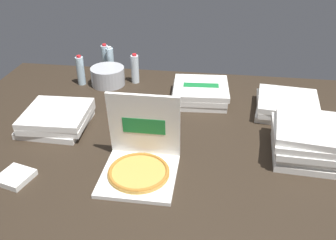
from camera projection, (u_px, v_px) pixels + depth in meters
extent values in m
cube|color=#2D2319|center=(173.00, 149.00, 2.26)|extent=(3.20, 2.40, 0.02)
cube|color=white|center=(139.00, 175.00, 2.01)|extent=(0.41, 0.41, 0.02)
cylinder|color=gold|center=(139.00, 172.00, 2.00)|extent=(0.34, 0.34, 0.02)
torus|color=#B1712A|center=(139.00, 171.00, 1.99)|extent=(0.34, 0.34, 0.02)
cube|color=white|center=(144.00, 125.00, 2.06)|extent=(0.41, 0.06, 0.41)
cube|color=#197A38|center=(144.00, 126.00, 2.05)|extent=(0.25, 0.01, 0.10)
cube|color=white|center=(56.00, 123.00, 2.47)|extent=(0.42, 0.42, 0.04)
cube|color=white|center=(58.00, 118.00, 2.45)|extent=(0.43, 0.43, 0.04)
cube|color=#197A38|center=(57.00, 116.00, 2.43)|extent=(0.27, 0.09, 0.00)
cube|color=white|center=(56.00, 113.00, 2.42)|extent=(0.43, 0.43, 0.04)
cube|color=white|center=(307.00, 153.00, 2.18)|extent=(0.43, 0.43, 0.04)
cube|color=white|center=(310.00, 146.00, 2.17)|extent=(0.43, 0.43, 0.04)
cube|color=#197A38|center=(310.00, 143.00, 2.16)|extent=(0.27, 0.09, 0.00)
cube|color=white|center=(309.00, 142.00, 2.13)|extent=(0.42, 0.42, 0.04)
cube|color=#197A38|center=(310.00, 139.00, 2.12)|extent=(0.27, 0.08, 0.00)
cube|color=white|center=(309.00, 135.00, 2.12)|extent=(0.43, 0.43, 0.04)
cube|color=white|center=(313.00, 129.00, 2.10)|extent=(0.46, 0.46, 0.04)
cube|color=white|center=(286.00, 110.00, 2.63)|extent=(0.46, 0.46, 0.04)
cube|color=#197A38|center=(286.00, 108.00, 2.61)|extent=(0.27, 0.11, 0.00)
cube|color=white|center=(286.00, 105.00, 2.60)|extent=(0.43, 0.43, 0.04)
cube|color=white|center=(288.00, 101.00, 2.57)|extent=(0.45, 0.45, 0.04)
cube|color=white|center=(199.00, 97.00, 2.81)|extent=(0.44, 0.44, 0.04)
cube|color=white|center=(199.00, 93.00, 2.78)|extent=(0.43, 0.43, 0.04)
cube|color=white|center=(201.00, 88.00, 2.76)|extent=(0.43, 0.43, 0.04)
cube|color=#197A38|center=(201.00, 85.00, 2.75)|extent=(0.27, 0.09, 0.00)
cylinder|color=#B7BABF|center=(108.00, 76.00, 3.02)|extent=(0.28, 0.28, 0.15)
cylinder|color=silver|center=(110.00, 61.00, 3.18)|extent=(0.06, 0.06, 0.24)
cylinder|color=white|center=(109.00, 48.00, 3.12)|extent=(0.04, 0.04, 0.02)
cylinder|color=white|center=(135.00, 69.00, 3.03)|extent=(0.06, 0.06, 0.24)
cylinder|color=red|center=(134.00, 55.00, 2.97)|extent=(0.04, 0.04, 0.02)
cylinder|color=silver|center=(81.00, 71.00, 3.00)|extent=(0.06, 0.06, 0.24)
cylinder|color=red|center=(79.00, 56.00, 2.94)|extent=(0.04, 0.04, 0.02)
cylinder|color=silver|center=(105.00, 59.00, 3.24)|extent=(0.06, 0.06, 0.24)
cylinder|color=red|center=(104.00, 45.00, 3.18)|extent=(0.04, 0.04, 0.02)
cube|color=white|center=(15.00, 177.00, 1.99)|extent=(0.20, 0.20, 0.03)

